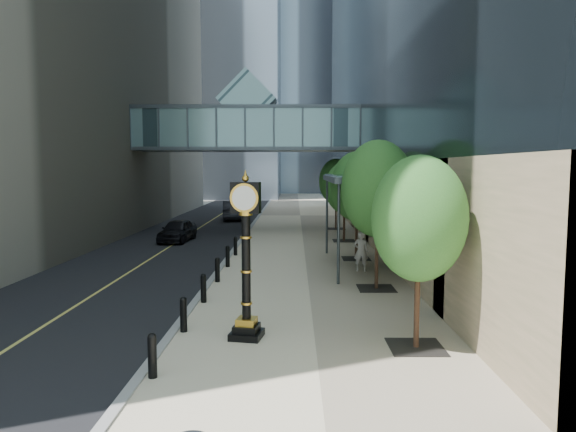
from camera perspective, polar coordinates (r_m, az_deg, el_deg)
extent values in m
plane|color=gray|center=(11.02, -1.76, -19.87)|extent=(320.00, 320.00, 0.00)
cube|color=black|center=(50.73, -7.71, 0.02)|extent=(8.00, 180.00, 0.02)
cube|color=beige|center=(50.18, 1.36, 0.03)|extent=(8.00, 180.00, 0.06)
cube|color=gray|center=(50.29, -3.20, 0.04)|extent=(0.25, 180.00, 0.07)
cube|color=#97A9BF|center=(133.05, -2.16, 17.42)|extent=(22.00, 22.00, 65.00)
cube|color=slate|center=(38.22, -4.50, 9.56)|extent=(17.00, 4.00, 3.00)
cube|color=#383F44|center=(38.14, -4.49, 7.38)|extent=(17.00, 4.20, 0.25)
cube|color=#383F44|center=(38.35, -4.52, 11.72)|extent=(17.00, 4.20, 0.25)
cube|color=slate|center=(38.43, -4.53, 12.68)|extent=(4.24, 3.00, 4.24)
cube|color=#383F44|center=(24.16, 8.02, 4.13)|extent=(3.00, 8.00, 0.25)
cube|color=slate|center=(24.15, 8.03, 4.49)|extent=(2.80, 7.80, 0.06)
cylinder|color=#383F44|center=(20.50, 5.64, -1.94)|extent=(0.12, 0.12, 4.20)
cylinder|color=#383F44|center=(27.83, 4.35, 0.00)|extent=(0.12, 0.12, 4.20)
cylinder|color=black|center=(12.15, -14.84, -14.99)|extent=(0.20, 0.20, 0.90)
cylinder|color=black|center=(15.10, -11.53, -10.85)|extent=(0.20, 0.20, 0.90)
cylinder|color=black|center=(18.13, -9.37, -8.06)|extent=(0.20, 0.20, 0.90)
cylinder|color=black|center=(21.21, -7.85, -6.07)|extent=(0.20, 0.20, 0.90)
cylinder|color=black|center=(24.33, -6.73, -4.58)|extent=(0.20, 0.20, 0.90)
cylinder|color=black|center=(27.46, -5.86, -3.43)|extent=(0.20, 0.20, 0.90)
cube|color=black|center=(14.12, 14.03, -13.94)|extent=(1.40, 1.40, 0.02)
cylinder|color=#43281C|center=(13.74, 14.15, -8.77)|extent=(0.14, 0.14, 2.64)
ellipsoid|color=#225720|center=(13.40, 14.35, -0.27)|extent=(2.42, 2.42, 3.23)
cube|color=black|center=(20.25, 9.77, -7.92)|extent=(1.40, 1.40, 0.02)
cylinder|color=#43281C|center=(19.96, 9.84, -3.72)|extent=(0.14, 0.14, 3.03)
ellipsoid|color=#225720|center=(19.73, 9.95, 3.00)|extent=(2.77, 2.77, 3.70)
cube|color=black|center=(26.56, 7.57, -4.72)|extent=(1.40, 1.40, 0.02)
cylinder|color=#43281C|center=(26.34, 7.61, -1.62)|extent=(0.14, 0.14, 2.91)
ellipsoid|color=#225720|center=(26.17, 7.67, 3.28)|extent=(2.67, 2.67, 3.56)
cube|color=black|center=(32.94, 6.23, -2.74)|extent=(1.40, 1.40, 0.02)
cylinder|color=#43281C|center=(32.78, 6.25, -0.45)|extent=(0.14, 0.14, 2.67)
ellipsoid|color=#225720|center=(32.63, 6.29, 3.16)|extent=(2.45, 2.45, 3.26)
cube|color=black|center=(39.36, 5.33, -1.41)|extent=(1.40, 1.40, 0.02)
cylinder|color=#43281C|center=(39.22, 5.35, 0.63)|extent=(0.14, 0.14, 2.84)
ellipsoid|color=#225720|center=(39.10, 5.37, 3.84)|extent=(2.60, 2.60, 3.46)
cube|color=black|center=(14.45, -4.61, -12.99)|extent=(0.97, 0.97, 0.19)
cube|color=black|center=(14.39, -4.62, -12.28)|extent=(0.75, 0.75, 0.19)
cube|color=gold|center=(14.34, -4.63, -11.58)|extent=(0.59, 0.59, 0.19)
cylinder|color=black|center=(13.97, -4.67, -5.57)|extent=(0.24, 0.24, 2.87)
cube|color=black|center=(13.74, -4.73, 2.05)|extent=(0.82, 0.41, 0.83)
cylinder|color=white|center=(13.90, -4.67, 2.08)|extent=(0.65, 0.15, 0.65)
cylinder|color=white|center=(13.58, -4.80, 2.01)|extent=(0.65, 0.15, 0.65)
sphere|color=gold|center=(13.72, -4.75, 4.17)|extent=(0.19, 0.19, 0.19)
imported|color=#AFA9A1|center=(23.29, 8.12, -3.90)|extent=(0.72, 0.52, 1.82)
imported|color=black|center=(33.45, -12.18, -1.57)|extent=(2.03, 4.29, 1.42)
imported|color=black|center=(46.66, -6.09, 0.64)|extent=(2.42, 5.40, 1.72)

